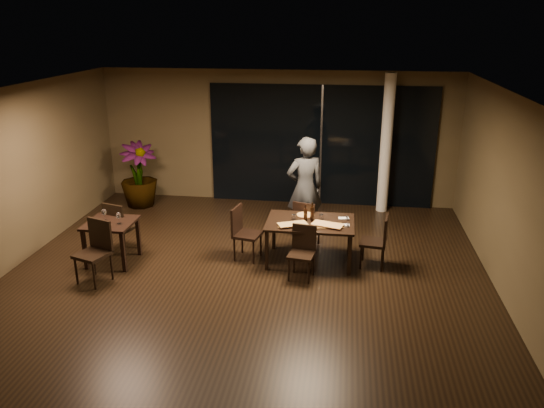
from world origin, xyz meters
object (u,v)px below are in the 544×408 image
Objects in this scene: bottle_b at (312,214)px; side_table at (111,229)px; bottle_a at (306,213)px; chair_main_near at (303,249)px; chair_side_far at (119,225)px; chair_main_right at (378,239)px; main_table at (310,225)px; chair_main_left at (243,230)px; chair_side_near at (96,248)px; chair_main_far at (306,222)px; diner at (305,188)px; bottle_c at (312,211)px; potted_plant at (139,175)px.

side_table is at bearing -171.70° from bottle_b.
chair_main_near is at bearing -89.07° from bottle_a.
chair_main_right is at bearing -162.98° from chair_side_far.
chair_side_far reaches higher than chair_main_near.
chair_main_right is at bearing 32.45° from chair_main_near.
bottle_a is at bearing 166.58° from main_table.
chair_side_far reaches higher than chair_main_left.
main_table is at bearing -161.99° from chair_side_far.
chair_side_near is (-2.18, -1.16, 0.04)m from chair_main_left.
chair_main_left reaches higher than chair_main_far.
diner is 1.17m from bottle_b.
side_table is 2.59× the size of bottle_c.
chair_main_near is at bearing 69.89° from diner.
chair_side_near is at bearing 111.19° from chair_side_far.
chair_main_left is at bearing 47.36° from chair_side_near.
main_table is 1.65× the size of chair_main_far.
bottle_a is at bearing 170.69° from bottle_b.
bottle_a is (3.27, 1.19, 0.33)m from chair_side_near.
chair_main_far is 0.90× the size of chair_side_near.
diner is (-0.07, 0.55, 0.48)m from chair_main_far.
chair_side_far is (-3.45, -0.09, -0.14)m from main_table.
main_table and side_table have the same top height.
potted_plant is (-2.85, 2.41, 0.20)m from chair_main_left.
diner reaches higher than chair_main_near.
chair_main_left is at bearing 46.27° from chair_main_far.
bottle_c reaches higher than bottle_b.
bottle_b is at bearing -161.99° from chair_side_far.
bottle_a is at bearing -76.72° from chair_main_left.
bottle_b is at bearing 1.70° from main_table.
potted_plant reaches higher than chair_main_far.
bottle_b is at bearing 38.40° from chair_side_near.
chair_main_far is at bearing 105.84° from bottle_c.
chair_side_near is at bearing 12.27° from diner.
main_table is 5.72× the size of bottle_b.
chair_side_far is at bearing 103.42° from chair_main_left.
potted_plant reaches higher than chair_side_far.
chair_main_left is 1.59m from diner.
chair_main_left is 1.00× the size of chair_side_far.
bottle_c is at bearing 75.60° from main_table.
bottle_c is (0.11, 0.07, 0.01)m from bottle_a.
side_table is at bearing 112.92° from chair_side_far.
chair_side_far is 3.51m from diner.
chair_side_near is at bearing -160.89° from bottle_b.
chair_main_near is at bearing -37.12° from potted_plant.
chair_main_far is at bearing -24.89° from potted_plant.
side_table is 2.28m from chair_main_left.
main_table is 3.45m from chair_side_far.
chair_main_near is 0.92× the size of chair_main_left.
diner is at bearing -29.03° from chair_main_left.
side_table is 3.37m from bottle_a.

